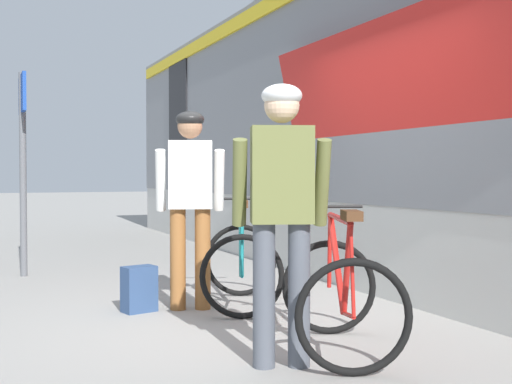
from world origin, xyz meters
name	(u,v)px	position (x,y,z in m)	size (l,w,h in m)	color
ground_plane	(236,319)	(0.00, 0.00, 0.00)	(80.00, 80.00, 0.00)	gray
train_car	(441,110)	(3.11, 1.18, 1.97)	(3.22, 16.29, 3.88)	slate
cyclist_near_in_olive	(282,198)	(-0.23, -1.34, 1.05)	(0.66, 0.45, 1.76)	#4C515B
cyclist_far_in_white	(190,191)	(-0.22, 0.54, 1.05)	(0.66, 0.43, 1.76)	#935B2D
bicycle_near_red	(340,294)	(0.26, -1.23, 0.40)	(1.06, 1.26, 0.99)	black
bicycle_far_teal	(241,263)	(0.24, 0.46, 0.40)	(1.06, 1.26, 0.99)	black
backpack_on_platform	(139,289)	(-0.66, 0.62, 0.20)	(0.28, 0.18, 0.40)	navy
platform_sign_post	(23,139)	(-1.44, 3.13, 1.62)	(0.08, 0.70, 2.40)	#595B60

